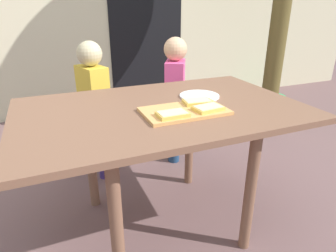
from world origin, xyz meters
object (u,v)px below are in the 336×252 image
(child_right, at_px, (175,92))
(garden_hose_coil, at_px, (269,97))
(dining_table, at_px, (162,122))
(child_left, at_px, (94,102))
(plate_white_right, at_px, (199,96))
(cutting_board, at_px, (184,111))
(pizza_slice_near_left, at_px, (172,114))
(pizza_slice_near_right, at_px, (208,108))
(pizza_slice_far_right, at_px, (197,102))

(child_right, xyz_separation_m, garden_hose_coil, (1.90, 1.03, -0.56))
(dining_table, relative_size, child_left, 1.44)
(plate_white_right, xyz_separation_m, garden_hose_coil, (2.04, 1.69, -0.73))
(garden_hose_coil, bearing_deg, dining_table, -142.48)
(cutting_board, distance_m, plate_white_right, 0.28)
(cutting_board, relative_size, garden_hose_coil, 0.94)
(pizza_slice_near_left, xyz_separation_m, garden_hose_coil, (2.32, 1.95, -0.75))
(pizza_slice_near_left, xyz_separation_m, child_left, (-0.22, 0.90, -0.19))
(pizza_slice_near_right, bearing_deg, dining_table, 135.36)
(cutting_board, relative_size, pizza_slice_far_right, 2.72)
(plate_white_right, bearing_deg, child_right, 77.94)
(dining_table, distance_m, pizza_slice_near_right, 0.27)
(plate_white_right, relative_size, child_right, 0.22)
(child_left, xyz_separation_m, child_right, (0.64, 0.02, 0.00))
(pizza_slice_far_right, relative_size, pizza_slice_near_right, 1.00)
(pizza_slice_near_right, xyz_separation_m, child_right, (0.23, 0.91, -0.19))
(child_left, distance_m, garden_hose_coil, 2.81)
(pizza_slice_far_right, relative_size, child_left, 0.15)
(pizza_slice_far_right, relative_size, pizza_slice_near_left, 1.07)
(pizza_slice_far_right, bearing_deg, child_left, 117.51)
(cutting_board, xyz_separation_m, pizza_slice_near_right, (0.10, -0.05, 0.02))
(dining_table, xyz_separation_m, child_right, (0.40, 0.74, -0.08))
(cutting_board, bearing_deg, pizza_slice_far_right, 30.23)
(plate_white_right, bearing_deg, pizza_slice_far_right, -122.13)
(cutting_board, xyz_separation_m, pizza_slice_near_left, (-0.09, -0.06, 0.02))
(dining_table, xyz_separation_m, garden_hose_coil, (2.31, 1.77, -0.64))
(plate_white_right, bearing_deg, child_left, 128.16)
(cutting_board, distance_m, pizza_slice_far_right, 0.12)
(dining_table, distance_m, cutting_board, 0.17)
(child_left, bearing_deg, plate_white_right, -51.84)
(cutting_board, xyz_separation_m, plate_white_right, (0.19, 0.20, -0.00))
(pizza_slice_near_right, xyz_separation_m, child_left, (-0.41, 0.89, -0.19))
(dining_table, bearing_deg, plate_white_right, 17.68)
(dining_table, xyz_separation_m, child_left, (-0.23, 0.72, -0.08))
(plate_white_right, distance_m, garden_hose_coil, 2.75)
(child_right, bearing_deg, garden_hose_coil, 28.55)
(pizza_slice_near_right, height_order, child_right, child_right)
(pizza_slice_near_left, relative_size, garden_hose_coil, 0.32)
(pizza_slice_near_left, relative_size, child_left, 0.14)
(dining_table, bearing_deg, child_right, 61.24)
(pizza_slice_near_left, distance_m, plate_white_right, 0.39)
(pizza_slice_near_right, relative_size, child_right, 0.15)
(child_left, relative_size, child_right, 1.00)
(child_right, bearing_deg, dining_table, -118.76)
(cutting_board, xyz_separation_m, child_left, (-0.31, 0.84, -0.17))
(pizza_slice_near_right, relative_size, pizza_slice_near_left, 1.07)
(child_left, height_order, garden_hose_coil, child_left)
(child_right, distance_m, garden_hose_coil, 2.24)
(child_left, bearing_deg, cutting_board, -70.00)
(pizza_slice_far_right, relative_size, plate_white_right, 0.67)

